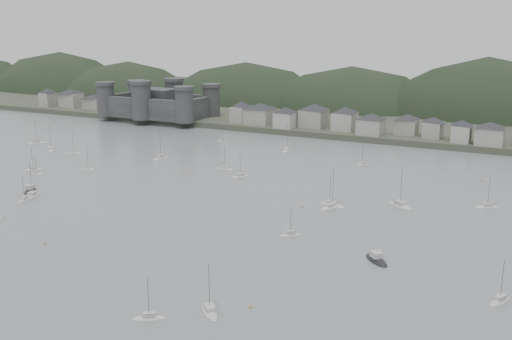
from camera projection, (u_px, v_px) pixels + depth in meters
The scene contains 10 objects.
ground at pixel (112, 259), 142.23m from camera, with size 900.00×900.00×0.00m, color slate.
far_shore_land at pixel (408, 108), 395.83m from camera, with size 900.00×250.00×3.00m, color #383D2D.
forested_ridge at pixel (404, 133), 374.64m from camera, with size 851.55×103.94×102.57m.
castle at pixel (158, 103), 348.48m from camera, with size 66.00×43.00×20.00m.
waterfront_town at pixel (459, 128), 275.23m from camera, with size 451.48×28.46×12.92m.
sailboat_lead at pixel (37, 174), 224.43m from camera, with size 5.84×1.94×8.00m.
moored_fleet at pixel (189, 186), 206.30m from camera, with size 222.20×169.58×13.68m.
motor_launch_near at pixel (376, 260), 141.09m from camera, with size 8.51×8.44×4.09m.
motor_launch_far at pixel (30, 191), 200.66m from camera, with size 6.94×8.79×4.00m.
mooring_buoys at pixel (210, 197), 193.40m from camera, with size 148.79×127.01×0.70m.
Camera 1 is at (92.52, -101.80, 54.56)m, focal length 41.41 mm.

